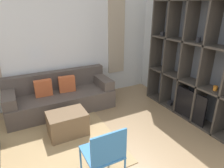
% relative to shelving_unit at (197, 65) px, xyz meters
% --- Properties ---
extents(wall_back, '(5.71, 0.11, 2.70)m').
position_rel_shelving_unit_xyz_m(wall_back, '(-2.11, 1.94, 0.27)').
color(wall_back, silver).
rests_on(wall_back, ground_plane).
extents(wall_right, '(0.07, 4.54, 2.70)m').
position_rel_shelving_unit_xyz_m(wall_right, '(0.18, 0.24, 0.26)').
color(wall_right, silver).
rests_on(wall_right, ground_plane).
extents(area_rug, '(2.37, 2.20, 0.01)m').
position_rel_shelving_unit_xyz_m(area_rug, '(-2.88, 0.47, -1.08)').
color(area_rug, tan).
rests_on(area_rug, ground_plane).
extents(shelving_unit, '(0.36, 2.32, 2.24)m').
position_rel_shelving_unit_xyz_m(shelving_unit, '(0.00, 0.00, 0.00)').
color(shelving_unit, '#515660').
rests_on(shelving_unit, ground_plane).
extents(couch_main, '(2.18, 0.83, 0.79)m').
position_rel_shelving_unit_xyz_m(couch_main, '(-2.28, 1.48, -0.79)').
color(couch_main, '#564C47').
rests_on(couch_main, ground_plane).
extents(ottoman, '(0.65, 0.47, 0.42)m').
position_rel_shelving_unit_xyz_m(ottoman, '(-2.40, 0.53, -0.88)').
color(ottoman, brown).
rests_on(ottoman, ground_plane).
extents(folding_chair, '(0.44, 0.46, 0.86)m').
position_rel_shelving_unit_xyz_m(folding_chair, '(-2.29, -0.75, -0.57)').
color(folding_chair, '#3375B7').
rests_on(folding_chair, ground_plane).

